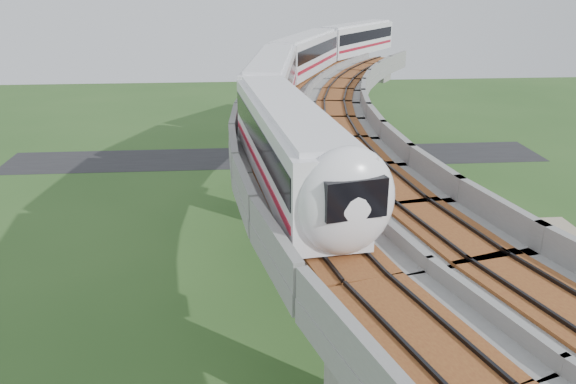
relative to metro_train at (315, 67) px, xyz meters
name	(u,v)px	position (x,y,z in m)	size (l,w,h in m)	color
ground	(307,298)	(-2.13, -14.49, -12.31)	(160.00, 160.00, 0.00)	#2C5020
dirt_lot	(534,305)	(11.87, -16.49, -12.29)	(18.00, 26.00, 0.04)	gray
asphalt_road	(278,157)	(-2.13, 15.51, -12.29)	(60.00, 8.00, 0.03)	#232326
viaduct	(374,160)	(1.71, -14.49, -3.26)	(19.58, 73.98, 11.40)	#99968E
metro_train	(315,67)	(0.00, 0.00, 0.00)	(19.44, 59.44, 3.64)	white
fence	(457,281)	(7.62, -14.49, -11.56)	(3.87, 38.73, 1.50)	#2D382D
tree_0	(385,161)	(8.16, 7.29, -10.43)	(2.58, 2.58, 2.97)	#382314
tree_1	(389,176)	(7.58, 3.48, -10.63)	(2.52, 2.52, 2.75)	#382314
tree_2	(377,190)	(5.19, -1.73, -9.98)	(1.86, 1.86, 3.13)	#382314
tree_3	(388,212)	(4.87, -6.92, -9.86)	(2.69, 2.69, 3.60)	#382314
tree_4	(401,254)	(4.15, -13.26, -10.06)	(3.03, 3.03, 3.54)	#382314
tree_5	(410,279)	(3.74, -16.80, -9.94)	(2.22, 2.22, 3.32)	#382314
tree_6	(488,349)	(5.59, -23.57, -9.98)	(2.45, 2.45, 3.38)	#382314
car_dark	(501,273)	(11.03, -13.47, -11.70)	(1.59, 3.91, 1.13)	black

